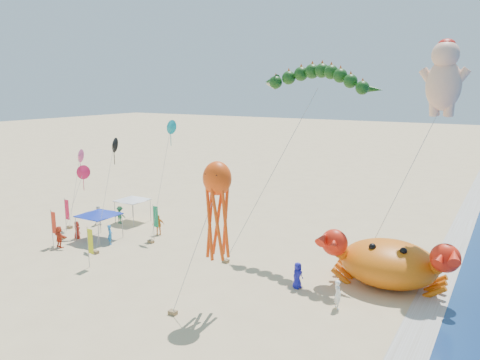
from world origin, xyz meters
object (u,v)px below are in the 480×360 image
object	(u,v)px
dragon_kite	(316,82)
canopy_white	(132,198)
crab_inflatable	(388,262)
canopy_blue	(99,213)
cherub_kite	(444,76)
octopus_kite	(217,203)

from	to	relation	value
dragon_kite	canopy_white	xyz separation A→B (m)	(-18.93, -0.72, -11.31)
crab_inflatable	dragon_kite	size ratio (longest dim) A/B	0.60
crab_inflatable	canopy_white	size ratio (longest dim) A/B	2.96
canopy_blue	crab_inflatable	bearing A→B (deg)	6.94
crab_inflatable	dragon_kite	xyz separation A→B (m)	(-6.96, 3.38, 12.04)
canopy_white	crab_inflatable	bearing A→B (deg)	-5.86
crab_inflatable	cherub_kite	distance (m)	13.31
octopus_kite	canopy_blue	bearing A→B (deg)	160.95
dragon_kite	canopy_blue	bearing A→B (deg)	-160.13
crab_inflatable	canopy_blue	xyz separation A→B (m)	(-24.57, -2.99, 0.73)
dragon_kite	octopus_kite	world-z (taller)	dragon_kite
dragon_kite	canopy_white	size ratio (longest dim) A/B	4.97
canopy_blue	canopy_white	distance (m)	5.80
cherub_kite	canopy_blue	size ratio (longest dim) A/B	4.94
dragon_kite	octopus_kite	xyz separation A→B (m)	(-1.25, -12.01, -7.09)
cherub_kite	octopus_kite	xyz separation A→B (m)	(-10.16, -12.99, -7.48)
octopus_kite	canopy_white	distance (m)	21.40
cherub_kite	crab_inflatable	bearing A→B (deg)	-114.21
octopus_kite	canopy_blue	distance (m)	17.81
cherub_kite	dragon_kite	bearing A→B (deg)	-173.75
canopy_blue	cherub_kite	bearing A→B (deg)	15.47
dragon_kite	cherub_kite	bearing A→B (deg)	6.25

